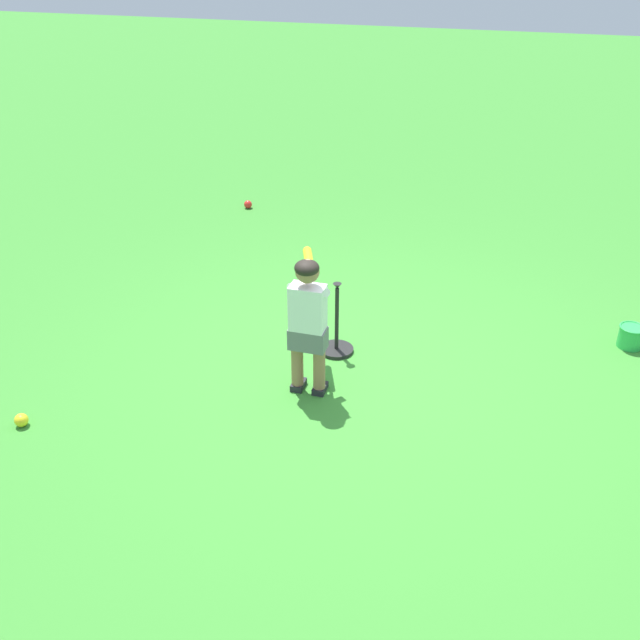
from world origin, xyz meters
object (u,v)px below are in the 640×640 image
Objects in this scene: play_ball_far_left at (21,420)px; toy_bucket at (631,336)px; play_ball_near_batter at (248,204)px; child_batter at (308,313)px; batting_tee at (337,340)px.

toy_bucket is at bearing 29.77° from play_ball_far_left.
child_batter is at bearing -61.48° from play_ball_near_batter.
toy_bucket is at bearing 29.82° from child_batter.
play_ball_far_left is at bearing -150.23° from toy_bucket.
child_batter is 2.14m from play_ball_far_left.
toy_bucket reaches higher than play_ball_near_batter.
batting_tee is at bearing -56.14° from play_ball_near_batter.
child_batter is 11.13× the size of play_ball_near_batter.
batting_tee is (1.93, -2.88, 0.06)m from play_ball_near_batter.
batting_tee reaches higher than play_ball_far_left.
child_batter is 3.98m from play_ball_near_batter.
child_batter is 11.19× the size of play_ball_far_left.
play_ball_far_left is 0.45× the size of toy_bucket.
child_batter reaches higher than batting_tee.
play_ball_near_batter is 4.73m from toy_bucket.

